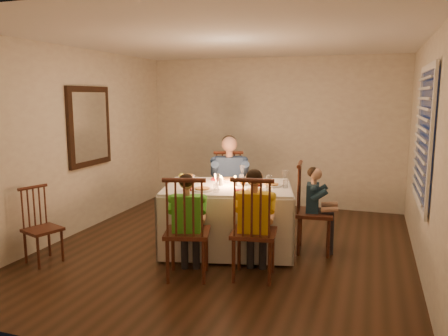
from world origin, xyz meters
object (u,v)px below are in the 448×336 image
(chair_near_left, at_px, (188,277))
(child_teal, at_px, (313,251))
(chair_end, at_px, (313,251))
(serving_bowl, at_px, (187,178))
(child_green, at_px, (188,277))
(child_yellow, at_px, (253,277))
(adult, at_px, (229,228))
(chair_near_right, at_px, (253,277))
(chair_adult, at_px, (229,228))
(dining_table, at_px, (228,204))
(chair_extra, at_px, (45,262))

(chair_near_left, height_order, child_teal, chair_near_left)
(chair_end, xyz_separation_m, serving_bowl, (-1.70, -0.07, 0.86))
(chair_near_left, xyz_separation_m, child_green, (0.00, 0.00, 0.00))
(chair_near_left, bearing_deg, child_yellow, -178.77)
(chair_end, relative_size, adult, 0.82)
(adult, xyz_separation_m, child_teal, (1.31, -0.57, 0.00))
(chair_end, bearing_deg, child_teal, -0.00)
(chair_near_right, bearing_deg, child_yellow, 180.00)
(chair_adult, height_order, adult, adult)
(child_teal, height_order, serving_bowl, serving_bowl)
(chair_near_left, height_order, chair_near_right, same)
(chair_adult, height_order, chair_near_left, same)
(chair_adult, xyz_separation_m, chair_near_left, (0.12, -1.81, 0.00))
(chair_near_right, relative_size, child_green, 0.99)
(dining_table, xyz_separation_m, serving_bowl, (-0.65, 0.20, 0.27))
(chair_near_left, xyz_separation_m, child_yellow, (0.68, 0.22, 0.00))
(chair_adult, height_order, child_teal, chair_adult)
(chair_extra, bearing_deg, chair_near_left, -66.05)
(dining_table, height_order, chair_near_right, dining_table)
(chair_end, bearing_deg, child_green, 130.39)
(child_green, relative_size, serving_bowl, 5.13)
(chair_end, height_order, child_yellow, child_yellow)
(chair_near_right, xyz_separation_m, child_teal, (0.51, 1.02, 0.00))
(dining_table, xyz_separation_m, chair_near_left, (-0.14, -0.96, -0.59))
(child_yellow, bearing_deg, serving_bowl, -46.14)
(chair_extra, relative_size, child_green, 0.79)
(dining_table, height_order, adult, dining_table)
(child_green, relative_size, child_teal, 1.06)
(chair_extra, height_order, child_teal, child_teal)
(chair_near_left, distance_m, child_green, 0.00)
(chair_adult, distance_m, child_teal, 1.43)
(chair_adult, xyz_separation_m, chair_near_right, (0.80, -1.59, 0.00))
(chair_adult, relative_size, adult, 0.82)
(chair_near_right, xyz_separation_m, chair_end, (0.51, 1.02, 0.00))
(child_teal, bearing_deg, dining_table, 98.73)
(dining_table, xyz_separation_m, child_yellow, (0.54, -0.75, -0.59))
(child_yellow, relative_size, serving_bowl, 5.35)
(dining_table, distance_m, chair_adult, 1.06)
(chair_near_right, distance_m, serving_bowl, 1.74)
(chair_adult, bearing_deg, serving_bowl, -142.99)
(chair_near_right, bearing_deg, chair_extra, 0.99)
(chair_end, xyz_separation_m, child_yellow, (-0.51, -1.02, 0.00))
(chair_near_left, xyz_separation_m, chair_end, (1.18, 1.23, 0.00))
(chair_extra, distance_m, serving_bowl, 2.01)
(serving_bowl, bearing_deg, child_yellow, -38.54)
(dining_table, height_order, child_teal, dining_table)
(chair_adult, bearing_deg, child_green, -108.05)
(dining_table, height_order, serving_bowl, serving_bowl)
(dining_table, relative_size, serving_bowl, 8.16)
(serving_bowl, bearing_deg, chair_adult, 58.96)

